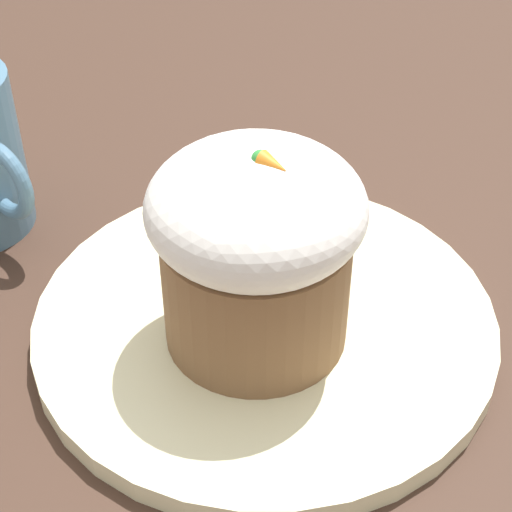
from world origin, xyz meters
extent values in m
plane|color=#3D281E|center=(0.00, 0.00, 0.00)|extent=(4.00, 4.00, 0.00)
cylinder|color=beige|center=(0.00, 0.00, 0.01)|extent=(0.26, 0.26, 0.01)
cylinder|color=brown|center=(0.01, -0.01, 0.05)|extent=(0.10, 0.10, 0.07)
ellipsoid|color=white|center=(0.01, -0.01, 0.10)|extent=(0.11, 0.11, 0.06)
cone|color=orange|center=(0.02, -0.01, 0.13)|extent=(0.01, 0.01, 0.01)
sphere|color=green|center=(0.01, -0.01, 0.13)|extent=(0.01, 0.01, 0.01)
cube|color=#B7B7BC|center=(-0.06, 0.04, 0.02)|extent=(0.08, 0.05, 0.00)
ellipsoid|color=#B7B7BC|center=(-0.01, 0.01, 0.02)|extent=(0.06, 0.05, 0.01)
torus|color=teal|center=(-0.17, -0.04, 0.05)|extent=(0.05, 0.01, 0.05)
camera|label=1|loc=(0.22, -0.27, 0.34)|focal=60.00mm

